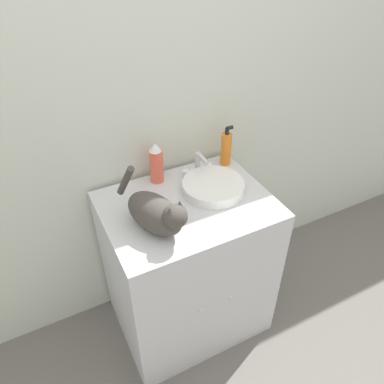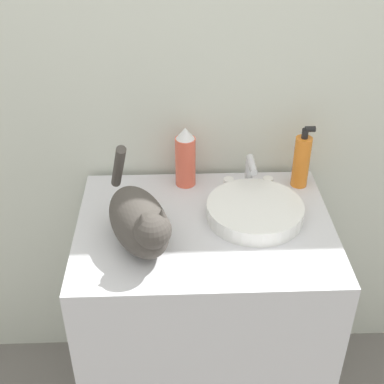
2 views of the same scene
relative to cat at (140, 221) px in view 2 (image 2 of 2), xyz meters
name	(u,v)px [view 2 (image 2 of 2)]	position (x,y,z in m)	size (l,w,h in m)	color
wall_back	(201,40)	(0.18, 0.41, 0.34)	(6.00, 0.05, 2.50)	silver
vanity_cabinet	(203,324)	(0.18, 0.09, -0.50)	(0.73, 0.57, 0.82)	silver
sink_basin	(255,211)	(0.32, 0.12, -0.06)	(0.28, 0.28, 0.04)	white
faucet	(249,175)	(0.32, 0.26, -0.03)	(0.16, 0.11, 0.12)	silver
cat	(140,221)	(0.00, 0.00, 0.00)	(0.23, 0.38, 0.24)	#47423D
soap_bottle	(302,161)	(0.49, 0.29, 0.00)	(0.05, 0.05, 0.21)	orange
spray_bottle	(185,157)	(0.13, 0.31, 0.01)	(0.06, 0.06, 0.20)	#EF6047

